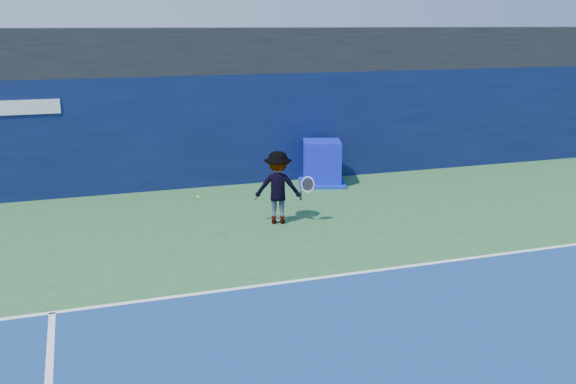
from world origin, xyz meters
name	(u,v)px	position (x,y,z in m)	size (l,w,h in m)	color
ground	(440,354)	(0.00, 0.00, 0.00)	(80.00, 80.00, 0.00)	#2C6233
baseline	(350,274)	(0.00, 3.00, 0.01)	(24.00, 0.10, 0.01)	white
stadium_band	(233,49)	(0.00, 11.50, 3.60)	(36.00, 3.00, 1.20)	black
back_wall_assembly	(243,127)	(0.00, 10.50, 1.50)	(36.00, 1.03, 3.00)	#0B153E
equipment_cart	(322,164)	(1.93, 9.34, 0.55)	(1.58, 1.58, 1.21)	#0D13C2
tennis_player	(278,187)	(-0.29, 6.32, 0.81)	(1.33, 0.91, 1.62)	silver
tennis_ball	(198,197)	(-2.21, 5.60, 0.95)	(0.06, 0.06, 0.06)	#B8D918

